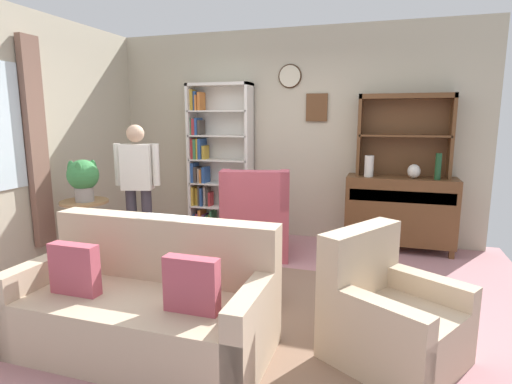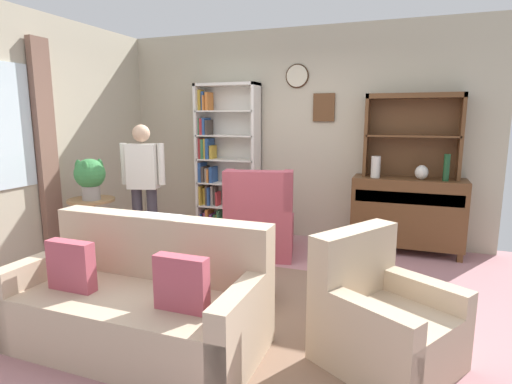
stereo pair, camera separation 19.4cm
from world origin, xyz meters
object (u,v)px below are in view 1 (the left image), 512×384
(armchair_floral, at_px, (389,319))
(coffee_table, at_px, (223,261))
(vase_tall, at_px, (369,166))
(couch_floral, at_px, (147,306))
(potted_plant_large, at_px, (83,177))
(bookshelf, at_px, (215,162))
(wingback_chair, at_px, (256,224))
(bottle_wine, at_px, (438,166))
(vase_round, at_px, (414,171))
(plant_stand, at_px, (86,225))
(sideboard, at_px, (400,210))
(person_reading, at_px, (138,182))
(potted_plant_small, at_px, (113,256))
(book_stack, at_px, (233,255))
(sideboard_hutch, at_px, (405,124))

(armchair_floral, height_order, coffee_table, armchair_floral)
(armchair_floral, distance_m, coffee_table, 1.55)
(vase_tall, relative_size, couch_floral, 0.14)
(couch_floral, distance_m, potted_plant_large, 2.16)
(bookshelf, relative_size, wingback_chair, 2.00)
(coffee_table, bearing_deg, bookshelf, 114.37)
(bookshelf, distance_m, bottle_wine, 2.90)
(vase_round, distance_m, plant_stand, 3.87)
(couch_floral, bearing_deg, vase_tall, 63.56)
(bookshelf, bearing_deg, sideboard, -1.93)
(couch_floral, distance_m, person_reading, 2.11)
(potted_plant_large, bearing_deg, couch_floral, -39.62)
(plant_stand, bearing_deg, wingback_chair, 24.70)
(bookshelf, height_order, potted_plant_small, bookshelf)
(bottle_wine, relative_size, potted_plant_small, 1.20)
(book_stack, bearing_deg, sideboard_hutch, 55.60)
(plant_stand, distance_m, coffee_table, 1.88)
(sideboard_hutch, distance_m, wingback_chair, 2.19)
(potted_plant_small, height_order, coffee_table, coffee_table)
(vase_tall, height_order, potted_plant_large, potted_plant_large)
(plant_stand, relative_size, person_reading, 0.46)
(bookshelf, relative_size, book_stack, 9.87)
(sideboard_hutch, relative_size, person_reading, 0.71)
(bookshelf, height_order, sideboard, bookshelf)
(person_reading, distance_m, coffee_table, 1.64)
(bottle_wine, bearing_deg, potted_plant_small, -155.16)
(bookshelf, xyz_separation_m, vase_tall, (2.11, -0.16, 0.04))
(couch_floral, distance_m, armchair_floral, 1.70)
(potted_plant_large, height_order, book_stack, potted_plant_large)
(sideboard_hutch, relative_size, potted_plant_small, 4.23)
(vase_tall, bearing_deg, book_stack, -118.82)
(couch_floral, bearing_deg, plant_stand, 140.26)
(sideboard_hutch, xyz_separation_m, vase_round, (0.13, -0.18, -0.55))
(bottle_wine, bearing_deg, wingback_chair, -162.34)
(couch_floral, xyz_separation_m, coffee_table, (0.21, 0.93, 0.04))
(person_reading, bearing_deg, armchair_floral, -25.23)
(vase_tall, bearing_deg, couch_floral, -116.44)
(vase_tall, xyz_separation_m, couch_floral, (-1.40, -2.81, -0.74))
(bottle_wine, relative_size, coffee_table, 0.39)
(bottle_wine, xyz_separation_m, person_reading, (-3.31, -1.12, -0.17))
(potted_plant_large, xyz_separation_m, potted_plant_small, (0.37, -0.07, -0.84))
(sideboard_hutch, xyz_separation_m, bottle_wine, (0.39, -0.20, -0.48))
(person_reading, xyz_separation_m, coffee_table, (1.35, -0.75, -0.55))
(potted_plant_large, relative_size, person_reading, 0.30)
(sideboard, height_order, plant_stand, sideboard)
(vase_tall, relative_size, vase_round, 1.53)
(sideboard, bearing_deg, plant_stand, -155.57)
(bottle_wine, relative_size, wingback_chair, 0.30)
(vase_tall, height_order, vase_round, vase_tall)
(vase_tall, height_order, armchair_floral, vase_tall)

